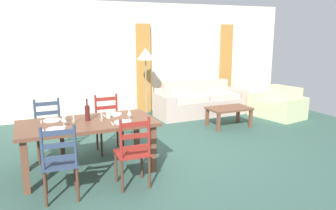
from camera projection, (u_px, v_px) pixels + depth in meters
name	position (u px, v px, depth m)	size (l,w,h in m)	color
ground_plane	(166.00, 159.00, 5.41)	(9.60, 9.60, 0.02)	#34554A
wall_far	(112.00, 59.00, 8.08)	(9.60, 0.16, 2.70)	beige
curtain_panel_left	(144.00, 69.00, 8.29)	(0.35, 0.08, 2.20)	#B27735
curtain_panel_right	(226.00, 65.00, 9.22)	(0.35, 0.08, 2.20)	#B27735
dining_table	(87.00, 128.00, 4.74)	(1.90, 0.96, 0.75)	brown
dining_chair_near_left	(60.00, 163.00, 3.95)	(0.44, 0.43, 0.96)	#2F3D59
dining_chair_near_right	(133.00, 152.00, 4.30)	(0.43, 0.41, 0.96)	maroon
dining_chair_far_left	(49.00, 130.00, 5.27)	(0.42, 0.40, 0.96)	#303E55
dining_chair_far_right	(109.00, 123.00, 5.66)	(0.42, 0.40, 0.96)	maroon
dinner_plate_near_left	(55.00, 129.00, 4.32)	(0.24, 0.24, 0.02)	white
fork_near_left	(43.00, 131.00, 4.27)	(0.02, 0.17, 0.01)	silver
dinner_plate_near_right	(123.00, 122.00, 4.67)	(0.24, 0.24, 0.02)	white
fork_near_right	(112.00, 124.00, 4.62)	(0.02, 0.17, 0.01)	silver
dinner_plate_far_left	(52.00, 120.00, 4.77)	(0.24, 0.24, 0.02)	white
fork_far_left	(41.00, 122.00, 4.72)	(0.02, 0.17, 0.01)	silver
dinner_plate_far_right	(114.00, 114.00, 5.12)	(0.24, 0.24, 0.02)	white
fork_far_right	(104.00, 116.00, 5.06)	(0.02, 0.17, 0.01)	silver
wine_bottle	(87.00, 113.00, 4.76)	(0.07, 0.07, 0.32)	#471919
wine_glass_near_left	(64.00, 119.00, 4.46)	(0.06, 0.06, 0.16)	white
wine_glass_near_right	(129.00, 113.00, 4.80)	(0.06, 0.06, 0.16)	white
wine_glass_far_left	(64.00, 114.00, 4.70)	(0.06, 0.06, 0.16)	white
coffee_cup_primary	(108.00, 115.00, 4.92)	(0.07, 0.07, 0.09)	beige
candle_tall	(74.00, 117.00, 4.66)	(0.05, 0.05, 0.27)	#998C66
candle_short	(102.00, 118.00, 4.76)	(0.05, 0.05, 0.16)	#998C66
couch	(200.00, 103.00, 8.24)	(2.31, 0.88, 0.80)	#BCA497
coffee_table	(229.00, 110.00, 7.14)	(0.90, 0.56, 0.42)	brown
armchair_upholstered	(279.00, 106.00, 8.02)	(1.01, 1.30, 0.72)	beige
standing_lamp	(146.00, 58.00, 7.64)	(0.40, 0.40, 1.64)	#332D28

